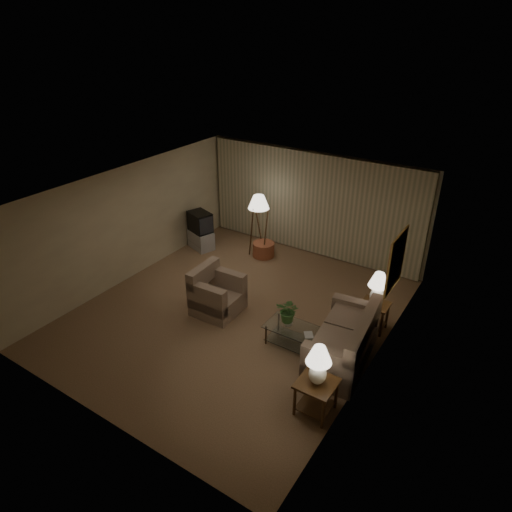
{
  "coord_description": "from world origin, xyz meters",
  "views": [
    {
      "loc": [
        4.75,
        -6.52,
        5.61
      ],
      "look_at": [
        0.13,
        0.6,
        1.13
      ],
      "focal_mm": 32.0,
      "sensor_mm": 36.0,
      "label": 1
    }
  ],
  "objects_px": {
    "crt_tv": "(200,222)",
    "floor_lamp": "(259,225)",
    "ottoman": "(264,249)",
    "table_lamp_far": "(378,286)",
    "tv_cabinet": "(201,239)",
    "armchair": "(218,295)",
    "sofa": "(342,342)",
    "coffee_table": "(295,334)",
    "side_table_far": "(374,312)",
    "side_table_near": "(316,391)",
    "vase": "(288,322)",
    "table_lamp_near": "(319,362)"
  },
  "relations": [
    {
      "from": "side_table_far",
      "to": "table_lamp_near",
      "type": "xyz_separation_m",
      "value": [
        0.0,
        -2.6,
        0.6
      ]
    },
    {
      "from": "table_lamp_far",
      "to": "coffee_table",
      "type": "height_order",
      "value": "table_lamp_far"
    },
    {
      "from": "side_table_near",
      "to": "tv_cabinet",
      "type": "distance_m",
      "value": 6.3
    },
    {
      "from": "tv_cabinet",
      "to": "ottoman",
      "type": "xyz_separation_m",
      "value": [
        1.67,
        0.52,
        -0.06
      ]
    },
    {
      "from": "sofa",
      "to": "side_table_far",
      "type": "height_order",
      "value": "sofa"
    },
    {
      "from": "table_lamp_near",
      "to": "table_lamp_far",
      "type": "distance_m",
      "value": 2.6
    },
    {
      "from": "crt_tv",
      "to": "vase",
      "type": "xyz_separation_m",
      "value": [
        3.99,
        -2.3,
        -0.27
      ]
    },
    {
      "from": "table_lamp_near",
      "to": "ottoman",
      "type": "distance_m",
      "value": 5.45
    },
    {
      "from": "side_table_near",
      "to": "tv_cabinet",
      "type": "bearing_deg",
      "value": 145.66
    },
    {
      "from": "armchair",
      "to": "crt_tv",
      "type": "relative_size",
      "value": 1.37
    },
    {
      "from": "floor_lamp",
      "to": "ottoman",
      "type": "height_order",
      "value": "floor_lamp"
    },
    {
      "from": "side_table_near",
      "to": "ottoman",
      "type": "xyz_separation_m",
      "value": [
        -3.53,
        4.07,
        -0.23
      ]
    },
    {
      "from": "side_table_near",
      "to": "armchair",
      "type": "bearing_deg",
      "value": 154.98
    },
    {
      "from": "floor_lamp",
      "to": "side_table_far",
      "type": "bearing_deg",
      "value": -21.6
    },
    {
      "from": "crt_tv",
      "to": "ottoman",
      "type": "height_order",
      "value": "crt_tv"
    },
    {
      "from": "sofa",
      "to": "table_lamp_far",
      "type": "xyz_separation_m",
      "value": [
        0.15,
        1.25,
        0.6
      ]
    },
    {
      "from": "armchair",
      "to": "coffee_table",
      "type": "xyz_separation_m",
      "value": [
        1.93,
        -0.15,
        -0.12
      ]
    },
    {
      "from": "side_table_far",
      "to": "vase",
      "type": "distance_m",
      "value": 1.81
    },
    {
      "from": "side_table_far",
      "to": "tv_cabinet",
      "type": "relative_size",
      "value": 0.73
    },
    {
      "from": "side_table_near",
      "to": "table_lamp_far",
      "type": "distance_m",
      "value": 2.67
    },
    {
      "from": "coffee_table",
      "to": "vase",
      "type": "xyz_separation_m",
      "value": [
        -0.15,
        0.0,
        0.22
      ]
    },
    {
      "from": "side_table_far",
      "to": "ottoman",
      "type": "relative_size",
      "value": 1.06
    },
    {
      "from": "vase",
      "to": "crt_tv",
      "type": "bearing_deg",
      "value": 150.02
    },
    {
      "from": "ottoman",
      "to": "coffee_table",
      "type": "bearing_deg",
      "value": -48.82
    },
    {
      "from": "coffee_table",
      "to": "vase",
      "type": "height_order",
      "value": "vase"
    },
    {
      "from": "tv_cabinet",
      "to": "side_table_far",
      "type": "bearing_deg",
      "value": 8.77
    },
    {
      "from": "sofa",
      "to": "table_lamp_far",
      "type": "height_order",
      "value": "table_lamp_far"
    },
    {
      "from": "armchair",
      "to": "side_table_far",
      "type": "bearing_deg",
      "value": -70.0
    },
    {
      "from": "ottoman",
      "to": "tv_cabinet",
      "type": "bearing_deg",
      "value": -162.79
    },
    {
      "from": "table_lamp_near",
      "to": "ottoman",
      "type": "xyz_separation_m",
      "value": [
        -3.53,
        4.07,
        -0.82
      ]
    },
    {
      "from": "crt_tv",
      "to": "floor_lamp",
      "type": "bearing_deg",
      "value": 37.25
    },
    {
      "from": "table_lamp_near",
      "to": "ottoman",
      "type": "height_order",
      "value": "table_lamp_near"
    },
    {
      "from": "ottoman",
      "to": "table_lamp_far",
      "type": "bearing_deg",
      "value": -22.65
    },
    {
      "from": "side_table_far",
      "to": "ottoman",
      "type": "height_order",
      "value": "side_table_far"
    },
    {
      "from": "sofa",
      "to": "ottoman",
      "type": "height_order",
      "value": "sofa"
    },
    {
      "from": "sofa",
      "to": "coffee_table",
      "type": "distance_m",
      "value": 0.92
    },
    {
      "from": "side_table_near",
      "to": "ottoman",
      "type": "relative_size",
      "value": 1.06
    },
    {
      "from": "armchair",
      "to": "table_lamp_far",
      "type": "xyz_separation_m",
      "value": [
        2.99,
        1.2,
        0.61
      ]
    },
    {
      "from": "side_table_near",
      "to": "crt_tv",
      "type": "bearing_deg",
      "value": 145.66
    },
    {
      "from": "side_table_near",
      "to": "table_lamp_far",
      "type": "xyz_separation_m",
      "value": [
        -0.0,
        2.6,
        0.59
      ]
    },
    {
      "from": "coffee_table",
      "to": "floor_lamp",
      "type": "relative_size",
      "value": 0.68
    },
    {
      "from": "side_table_near",
      "to": "table_lamp_far",
      "type": "bearing_deg",
      "value": 90.0
    },
    {
      "from": "side_table_far",
      "to": "crt_tv",
      "type": "relative_size",
      "value": 0.82
    },
    {
      "from": "coffee_table",
      "to": "ottoman",
      "type": "relative_size",
      "value": 2.0
    },
    {
      "from": "side_table_near",
      "to": "ottoman",
      "type": "bearing_deg",
      "value": 130.9
    },
    {
      "from": "side_table_far",
      "to": "vase",
      "type": "xyz_separation_m",
      "value": [
        -1.21,
        -1.35,
        0.09
      ]
    },
    {
      "from": "table_lamp_near",
      "to": "table_lamp_far",
      "type": "bearing_deg",
      "value": 90.0
    },
    {
      "from": "tv_cabinet",
      "to": "vase",
      "type": "height_order",
      "value": "vase"
    },
    {
      "from": "tv_cabinet",
      "to": "vase",
      "type": "bearing_deg",
      "value": -10.82
    },
    {
      "from": "side_table_near",
      "to": "tv_cabinet",
      "type": "relative_size",
      "value": 0.73
    }
  ]
}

